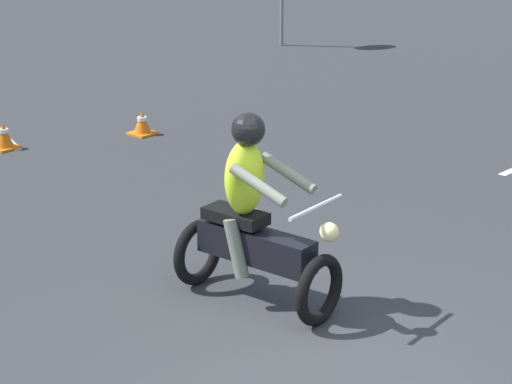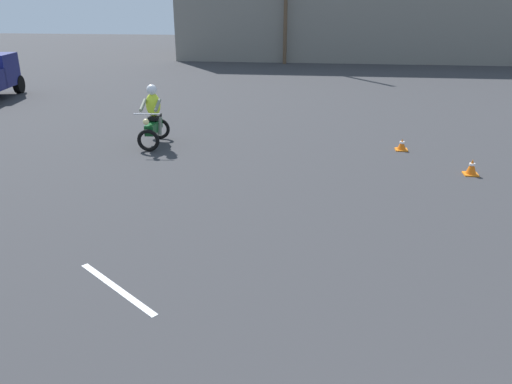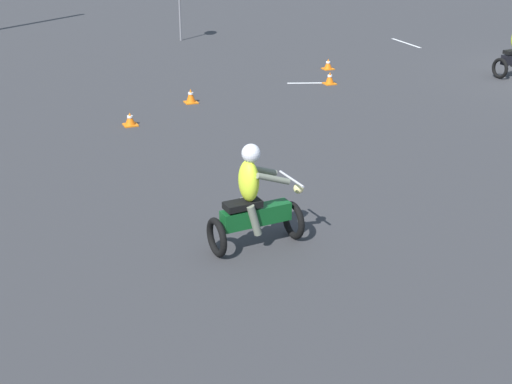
# 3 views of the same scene
# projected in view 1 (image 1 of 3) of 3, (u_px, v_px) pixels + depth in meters

# --- Properties ---
(motorcycle_rider_foreground) EXTENTS (0.74, 1.53, 1.66)m
(motorcycle_rider_foreground) POSITION_uv_depth(u_px,v_px,m) (253.00, 222.00, 8.30)
(motorcycle_rider_foreground) COLOR black
(motorcycle_rider_foreground) RESTS_ON ground
(traffic_cone_near_left) EXTENTS (0.32, 0.32, 0.32)m
(traffic_cone_near_left) POSITION_uv_depth(u_px,v_px,m) (142.00, 123.00, 13.47)
(traffic_cone_near_left) COLOR orange
(traffic_cone_near_left) RESTS_ON ground
(traffic_cone_far_right) EXTENTS (0.32, 0.32, 0.35)m
(traffic_cone_far_right) POSITION_uv_depth(u_px,v_px,m) (4.00, 136.00, 12.83)
(traffic_cone_far_right) COLOR orange
(traffic_cone_far_right) RESTS_ON ground
(lane_stripe_n) EXTENTS (0.56, 1.28, 0.01)m
(lane_stripe_n) POSITION_uv_depth(u_px,v_px,m) (5.00, 137.00, 13.37)
(lane_stripe_n) COLOR silver
(lane_stripe_n) RESTS_ON ground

